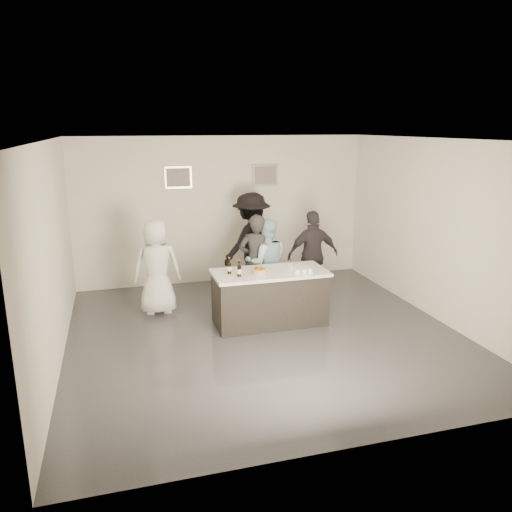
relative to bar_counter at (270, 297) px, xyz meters
name	(u,v)px	position (x,y,z in m)	size (l,w,h in m)	color
floor	(265,334)	(-0.21, -0.42, -0.45)	(6.00, 6.00, 0.00)	#3D3D42
ceiling	(266,140)	(-0.21, -0.42, 2.55)	(6.00, 6.00, 0.00)	white
wall_back	(223,210)	(-0.21, 2.58, 1.05)	(6.00, 0.04, 3.00)	silver
wall_front	(357,311)	(-0.21, -3.42, 1.05)	(6.00, 0.04, 3.00)	silver
wall_left	(52,255)	(-3.21, -0.42, 1.05)	(0.04, 6.00, 3.00)	silver
wall_right	(437,231)	(2.79, -0.42, 1.05)	(0.04, 6.00, 3.00)	silver
picture_left	(178,177)	(-1.11, 2.55, 1.75)	(0.54, 0.04, 0.44)	#B2B2B7
picture_right	(265,175)	(0.69, 2.55, 1.75)	(0.54, 0.04, 0.44)	#B2B2B7
bar_counter	(270,297)	(0.00, 0.00, 0.00)	(1.86, 0.86, 0.90)	white
cake	(259,272)	(-0.21, -0.10, 0.49)	(0.22, 0.22, 0.07)	gold
beer_bottle_a	(229,266)	(-0.67, 0.04, 0.58)	(0.07, 0.07, 0.26)	black
beer_bottle_b	(239,269)	(-0.55, -0.15, 0.58)	(0.07, 0.07, 0.26)	black
tumbler_cluster	(300,269)	(0.48, -0.12, 0.49)	(0.30, 0.40, 0.08)	gold
candles	(253,277)	(-0.36, -0.26, 0.45)	(0.24, 0.08, 0.01)	pink
person_main_black	(256,261)	(0.01, 0.86, 0.40)	(0.62, 0.41, 1.69)	#262626
person_main_blue	(267,263)	(0.21, 0.85, 0.35)	(0.78, 0.61, 1.60)	silver
person_guest_left	(157,267)	(-1.73, 1.01, 0.38)	(0.82, 0.53, 1.67)	white
person_guest_right	(313,255)	(1.16, 1.00, 0.39)	(0.98, 0.41, 1.68)	#2F2A32
person_guest_back	(251,243)	(0.16, 1.74, 0.53)	(1.26, 0.73, 1.96)	black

